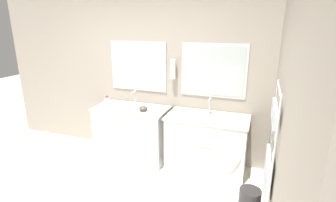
{
  "coord_description": "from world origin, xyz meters",
  "views": [
    {
      "loc": [
        1.71,
        -1.89,
        2.12
      ],
      "look_at": [
        0.56,
        1.31,
        1.1
      ],
      "focal_mm": 28.0,
      "sensor_mm": 36.0,
      "label": 1
    }
  ],
  "objects_px": {
    "vanity_left": "(131,133)",
    "vanity_right": "(206,145)",
    "waste_bin": "(250,199)",
    "toiletry_bottle": "(107,102)",
    "amenity_bowl": "(143,108)"
  },
  "relations": [
    {
      "from": "vanity_left",
      "to": "vanity_right",
      "type": "bearing_deg",
      "value": 0.0
    },
    {
      "from": "vanity_left",
      "to": "waste_bin",
      "type": "relative_size",
      "value": 4.5
    },
    {
      "from": "vanity_left",
      "to": "toiletry_bottle",
      "type": "height_order",
      "value": "toiletry_bottle"
    },
    {
      "from": "vanity_right",
      "to": "waste_bin",
      "type": "distance_m",
      "value": 0.96
    },
    {
      "from": "vanity_left",
      "to": "toiletry_bottle",
      "type": "xyz_separation_m",
      "value": [
        -0.36,
        -0.06,
        0.5
      ]
    },
    {
      "from": "toiletry_bottle",
      "to": "waste_bin",
      "type": "distance_m",
      "value": 2.44
    },
    {
      "from": "toiletry_bottle",
      "to": "waste_bin",
      "type": "bearing_deg",
      "value": -13.95
    },
    {
      "from": "vanity_left",
      "to": "amenity_bowl",
      "type": "distance_m",
      "value": 0.52
    },
    {
      "from": "amenity_bowl",
      "to": "waste_bin",
      "type": "xyz_separation_m",
      "value": [
        1.63,
        -0.57,
        -0.77
      ]
    },
    {
      "from": "toiletry_bottle",
      "to": "amenity_bowl",
      "type": "height_order",
      "value": "toiletry_bottle"
    },
    {
      "from": "vanity_right",
      "to": "waste_bin",
      "type": "bearing_deg",
      "value": -42.64
    },
    {
      "from": "toiletry_bottle",
      "to": "waste_bin",
      "type": "height_order",
      "value": "toiletry_bottle"
    },
    {
      "from": "amenity_bowl",
      "to": "waste_bin",
      "type": "distance_m",
      "value": 1.88
    },
    {
      "from": "amenity_bowl",
      "to": "vanity_left",
      "type": "bearing_deg",
      "value": 169.39
    },
    {
      "from": "vanity_left",
      "to": "amenity_bowl",
      "type": "bearing_deg",
      "value": -10.61
    }
  ]
}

